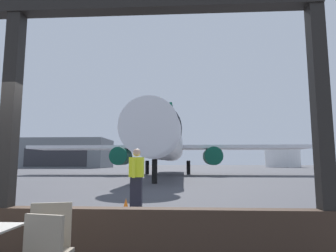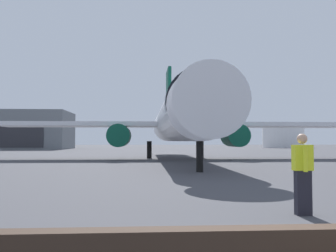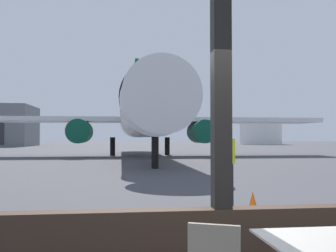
% 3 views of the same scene
% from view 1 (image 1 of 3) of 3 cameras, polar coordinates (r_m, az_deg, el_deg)
% --- Properties ---
extents(ground_plane, '(220.00, 220.00, 0.00)m').
position_cam_1_polar(ground_plane, '(44.06, -0.02, -9.00)').
color(ground_plane, '#424247').
extents(window_frame, '(8.94, 0.24, 3.81)m').
position_cam_1_polar(window_frame, '(4.69, -29.31, -7.14)').
color(window_frame, '#38281E').
rests_on(window_frame, ground).
extents(cafe_chair_aisle_right, '(0.47, 0.47, 0.94)m').
position_cam_1_polar(cafe_chair_aisle_right, '(3.28, -22.62, -20.65)').
color(cafe_chair_aisle_right, gray).
rests_on(cafe_chair_aisle_right, ground).
extents(airplane, '(30.79, 30.23, 10.10)m').
position_cam_1_polar(airplane, '(30.52, -0.41, -3.56)').
color(airplane, silver).
rests_on(airplane, ground).
extents(ground_crew_worker, '(0.40, 0.56, 1.74)m').
position_cam_1_polar(ground_crew_worker, '(8.18, -6.28, -10.36)').
color(ground_crew_worker, black).
rests_on(ground_crew_worker, ground).
extents(traffic_cone, '(0.36, 0.36, 0.57)m').
position_cam_1_polar(traffic_cone, '(6.62, -8.38, -16.59)').
color(traffic_cone, orange).
rests_on(traffic_cone, ground).
extents(distant_hangar, '(22.13, 12.49, 7.42)m').
position_cam_1_polar(distant_hangar, '(80.10, -19.58, -5.14)').
color(distant_hangar, slate).
rests_on(distant_hangar, ground).
extents(fuel_storage_tank, '(9.69, 9.69, 4.95)m').
position_cam_1_polar(fuel_storage_tank, '(89.69, 21.72, -6.02)').
color(fuel_storage_tank, white).
rests_on(fuel_storage_tank, ground).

